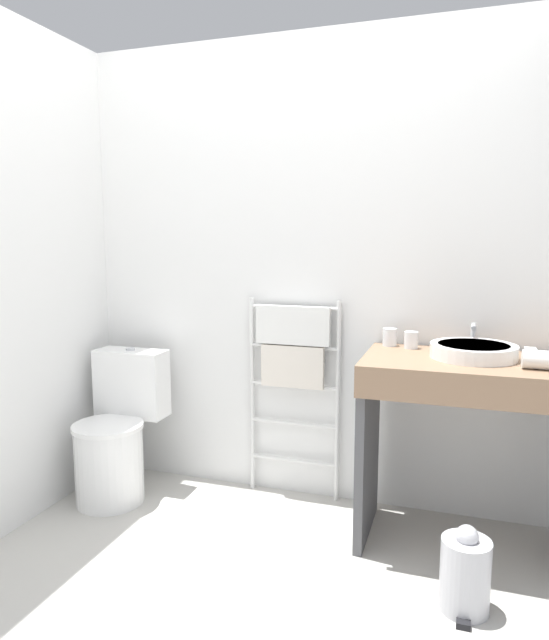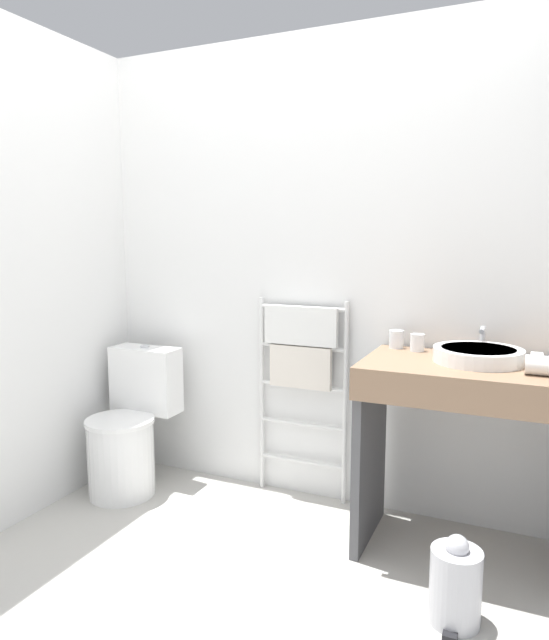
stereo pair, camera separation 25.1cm
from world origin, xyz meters
TOP-DOWN VIEW (x-y plane):
  - wall_back at (0.00, 1.29)m, footprint 2.76×0.12m
  - wall_side at (-1.32, 0.62)m, footprint 0.12×1.85m
  - toilet at (-0.99, 0.89)m, footprint 0.39×0.50m
  - towel_radiator at (-0.11, 1.18)m, footprint 0.50×0.06m
  - vanity_counter at (0.77, 0.92)m, footprint 0.92×0.55m
  - sink_basin at (0.77, 0.97)m, footprint 0.37×0.37m
  - faucet at (0.77, 1.16)m, footprint 0.02×0.10m
  - cup_near_wall at (0.39, 1.14)m, footprint 0.07×0.07m
  - cup_near_edge at (0.50, 1.11)m, footprint 0.07×0.07m
  - hair_dryer at (1.04, 0.85)m, footprint 0.20×0.17m
  - trash_bin at (0.78, 0.47)m, footprint 0.18×0.22m

SIDE VIEW (x-z plane):
  - trash_bin at x=0.78m, z-range -0.02..0.31m
  - toilet at x=-0.99m, z-range -0.06..0.72m
  - vanity_counter at x=0.77m, z-range 0.15..1.01m
  - towel_radiator at x=-0.11m, z-range 0.22..1.28m
  - sink_basin at x=0.77m, z-range 0.86..0.92m
  - hair_dryer at x=1.04m, z-range 0.86..0.94m
  - cup_near_edge at x=0.50m, z-range 0.86..0.94m
  - cup_near_wall at x=0.39m, z-range 0.86..0.94m
  - faucet at x=0.77m, z-range 0.88..1.00m
  - wall_back at x=0.00m, z-range 0.00..2.39m
  - wall_side at x=-1.32m, z-range 0.00..2.39m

